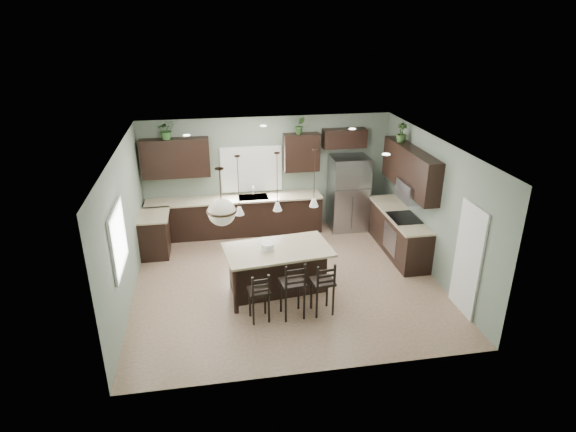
# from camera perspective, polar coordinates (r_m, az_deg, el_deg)

# --- Properties ---
(ground) EXTENTS (6.00, 6.00, 0.00)m
(ground) POSITION_cam_1_polar(r_m,az_deg,el_deg) (9.87, -0.18, -7.64)
(ground) COLOR #9E8466
(ground) RESTS_ON ground
(pantry_door) EXTENTS (0.04, 0.82, 2.04)m
(pantry_door) POSITION_cam_1_polar(r_m,az_deg,el_deg) (9.05, 20.54, -4.88)
(pantry_door) COLOR white
(pantry_door) RESTS_ON ground
(window_back) EXTENTS (1.35, 0.02, 1.00)m
(window_back) POSITION_cam_1_polar(r_m,az_deg,el_deg) (11.69, -4.37, 5.58)
(window_back) COLOR white
(window_back) RESTS_ON room_shell
(window_left) EXTENTS (0.02, 1.10, 1.00)m
(window_left) POSITION_cam_1_polar(r_m,az_deg,el_deg) (8.49, -19.56, -2.60)
(window_left) COLOR white
(window_left) RESTS_ON room_shell
(left_return_cabs) EXTENTS (0.60, 0.90, 0.90)m
(left_return_cabs) POSITION_cam_1_polar(r_m,az_deg,el_deg) (11.15, -15.51, -2.18)
(left_return_cabs) COLOR black
(left_return_cabs) RESTS_ON ground
(left_return_countertop) EXTENTS (0.66, 0.96, 0.04)m
(left_return_countertop) POSITION_cam_1_polar(r_m,az_deg,el_deg) (10.96, -15.67, 0.06)
(left_return_countertop) COLOR #C3B694
(left_return_countertop) RESTS_ON left_return_cabs
(back_lower_cabs) EXTENTS (4.20, 0.60, 0.90)m
(back_lower_cabs) POSITION_cam_1_polar(r_m,az_deg,el_deg) (11.77, -6.25, -0.07)
(back_lower_cabs) COLOR black
(back_lower_cabs) RESTS_ON ground
(back_countertop) EXTENTS (4.20, 0.66, 0.04)m
(back_countertop) POSITION_cam_1_polar(r_m,az_deg,el_deg) (11.58, -6.34, 2.03)
(back_countertop) COLOR #C3B694
(back_countertop) RESTS_ON back_lower_cabs
(sink_inset) EXTENTS (0.70, 0.45, 0.01)m
(sink_inset) POSITION_cam_1_polar(r_m,az_deg,el_deg) (11.60, -4.13, 2.24)
(sink_inset) COLOR gray
(sink_inset) RESTS_ON back_countertop
(faucet) EXTENTS (0.02, 0.02, 0.28)m
(faucet) POSITION_cam_1_polar(r_m,az_deg,el_deg) (11.52, -4.14, 2.86)
(faucet) COLOR silver
(faucet) RESTS_ON back_countertop
(back_upper_left) EXTENTS (1.55, 0.34, 0.90)m
(back_upper_left) POSITION_cam_1_polar(r_m,az_deg,el_deg) (11.41, -13.19, 6.70)
(back_upper_left) COLOR black
(back_upper_left) RESTS_ON room_shell
(back_upper_right) EXTENTS (0.85, 0.34, 0.90)m
(back_upper_right) POSITION_cam_1_polar(r_m,az_deg,el_deg) (11.60, 1.61, 7.56)
(back_upper_right) COLOR black
(back_upper_right) RESTS_ON room_shell
(fridge_header) EXTENTS (1.05, 0.34, 0.45)m
(fridge_header) POSITION_cam_1_polar(r_m,az_deg,el_deg) (11.77, 6.71, 9.14)
(fridge_header) COLOR black
(fridge_header) RESTS_ON room_shell
(right_lower_cabs) EXTENTS (0.60, 2.35, 0.90)m
(right_lower_cabs) POSITION_cam_1_polar(r_m,az_deg,el_deg) (11.11, 12.92, -1.99)
(right_lower_cabs) COLOR black
(right_lower_cabs) RESTS_ON ground
(right_countertop) EXTENTS (0.66, 2.35, 0.04)m
(right_countertop) POSITION_cam_1_polar(r_m,az_deg,el_deg) (10.92, 13.04, 0.24)
(right_countertop) COLOR #C3B694
(right_countertop) RESTS_ON right_lower_cabs
(cooktop) EXTENTS (0.58, 0.75, 0.02)m
(cooktop) POSITION_cam_1_polar(r_m,az_deg,el_deg) (10.68, 13.60, -0.19)
(cooktop) COLOR black
(cooktop) RESTS_ON right_countertop
(wall_oven_front) EXTENTS (0.01, 0.72, 0.60)m
(wall_oven_front) POSITION_cam_1_polar(r_m,az_deg,el_deg) (10.77, 11.96, -2.72)
(wall_oven_front) COLOR gray
(wall_oven_front) RESTS_ON right_lower_cabs
(right_upper_cabs) EXTENTS (0.34, 2.35, 0.90)m
(right_upper_cabs) POSITION_cam_1_polar(r_m,az_deg,el_deg) (10.63, 14.28, 5.43)
(right_upper_cabs) COLOR black
(right_upper_cabs) RESTS_ON room_shell
(microwave) EXTENTS (0.40, 0.75, 0.40)m
(microwave) POSITION_cam_1_polar(r_m,az_deg,el_deg) (10.50, 14.40, 2.88)
(microwave) COLOR gray
(microwave) RESTS_ON right_upper_cabs
(refrigerator) EXTENTS (0.90, 0.74, 1.85)m
(refrigerator) POSITION_cam_1_polar(r_m,az_deg,el_deg) (11.95, 7.18, 2.69)
(refrigerator) COLOR gray
(refrigerator) RESTS_ON ground
(kitchen_island) EXTENTS (2.10, 1.35, 0.92)m
(kitchen_island) POSITION_cam_1_polar(r_m,az_deg,el_deg) (9.29, -1.19, -6.45)
(kitchen_island) COLOR black
(kitchen_island) RESTS_ON ground
(serving_dish) EXTENTS (0.24, 0.24, 0.14)m
(serving_dish) POSITION_cam_1_polar(r_m,az_deg,el_deg) (8.99, -2.45, -3.66)
(serving_dish) COLOR white
(serving_dish) RESTS_ON kitchen_island
(bar_stool_left) EXTENTS (0.40, 0.40, 0.96)m
(bar_stool_left) POSITION_cam_1_polar(r_m,az_deg,el_deg) (8.48, -3.45, -9.44)
(bar_stool_left) COLOR black
(bar_stool_left) RESTS_ON ground
(bar_stool_center) EXTENTS (0.46, 0.46, 1.12)m
(bar_stool_center) POSITION_cam_1_polar(r_m,az_deg,el_deg) (8.53, 0.53, -8.58)
(bar_stool_center) COLOR black
(bar_stool_center) RESTS_ON ground
(bar_stool_right) EXTENTS (0.43, 0.43, 1.04)m
(bar_stool_right) POSITION_cam_1_polar(r_m,az_deg,el_deg) (8.66, 4.10, -8.40)
(bar_stool_right) COLOR black
(bar_stool_right) RESTS_ON ground
(pendant_left) EXTENTS (0.17, 0.17, 1.10)m
(pendant_left) POSITION_cam_1_polar(r_m,az_deg,el_deg) (8.41, -5.90, 3.59)
(pendant_left) COLOR white
(pendant_left) RESTS_ON room_shell
(pendant_center) EXTENTS (0.17, 0.17, 1.10)m
(pendant_center) POSITION_cam_1_polar(r_m,az_deg,el_deg) (8.56, -1.29, 4.05)
(pendant_center) COLOR white
(pendant_center) RESTS_ON room_shell
(pendant_right) EXTENTS (0.17, 0.17, 1.10)m
(pendant_right) POSITION_cam_1_polar(r_m,az_deg,el_deg) (8.76, 3.15, 4.46)
(pendant_right) COLOR silver
(pendant_right) RESTS_ON room_shell
(chandelier) EXTENTS (0.50, 0.50, 0.98)m
(chandelier) POSITION_cam_1_polar(r_m,az_deg,el_deg) (7.75, -7.97, 2.25)
(chandelier) COLOR #F9E9CB
(chandelier) RESTS_ON room_shell
(plant_back_left) EXTENTS (0.47, 0.43, 0.44)m
(plant_back_left) POSITION_cam_1_polar(r_m,az_deg,el_deg) (11.23, -14.24, 9.88)
(plant_back_left) COLOR #2C5726
(plant_back_left) RESTS_ON back_upper_left
(plant_back_right) EXTENTS (0.24, 0.20, 0.41)m
(plant_back_right) POSITION_cam_1_polar(r_m,az_deg,el_deg) (11.40, 1.43, 10.69)
(plant_back_right) COLOR #2C5023
(plant_back_right) RESTS_ON back_upper_right
(plant_right_wall) EXTENTS (0.26, 0.26, 0.41)m
(plant_right_wall) POSITION_cam_1_polar(r_m,az_deg,el_deg) (10.95, 13.32, 9.58)
(plant_right_wall) COLOR #355826
(plant_right_wall) RESTS_ON right_upper_cabs
(room_shell) EXTENTS (6.00, 6.00, 6.00)m
(room_shell) POSITION_cam_1_polar(r_m,az_deg,el_deg) (9.13, -0.20, 1.60)
(room_shell) COLOR slate
(room_shell) RESTS_ON ground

